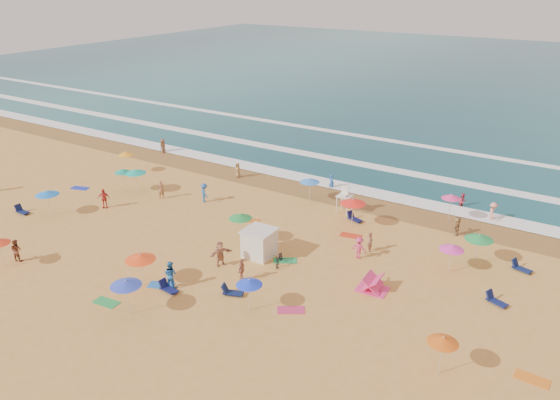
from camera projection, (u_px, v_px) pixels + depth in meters
The scene contains 13 objects.
ground at pixel (234, 242), 42.23m from camera, with size 220.00×220.00×0.00m, color gold.
ocean at pixel (488, 77), 107.80m from camera, with size 220.00×140.00×0.18m, color #0C4756.
wet_sand at pixel (312, 191), 51.99m from camera, with size 220.00×220.00×0.00m, color olive.
surf_foam at pixel (352, 165), 58.83m from camera, with size 200.00×18.70×0.05m.
cabana at pixel (259, 244), 39.83m from camera, with size 2.00×2.00×2.00m, color silver.
cabana_roof at pixel (259, 231), 39.42m from camera, with size 2.20×2.20×0.12m, color silver.
bicycle at pixel (279, 258), 38.87m from camera, with size 0.62×1.77×0.93m, color black.
lifeguard_stand at pixel (345, 201), 47.02m from camera, with size 1.20×1.20×2.10m, color white, non-canonical shape.
beach_umbrellas at pixel (258, 220), 40.98m from camera, with size 46.53×25.84×0.79m.
loungers at pixel (312, 289), 35.72m from camera, with size 40.25×21.46×0.34m.
towels at pixel (246, 264), 39.10m from camera, with size 50.83×17.92×0.03m.
popup_tents at pixel (514, 283), 35.59m from camera, with size 17.99×11.53×1.20m.
beachgoers at pixel (250, 214), 45.21m from camera, with size 42.90×27.86×2.14m.
Camera 1 is at (23.03, -30.00, 19.39)m, focal length 35.00 mm.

